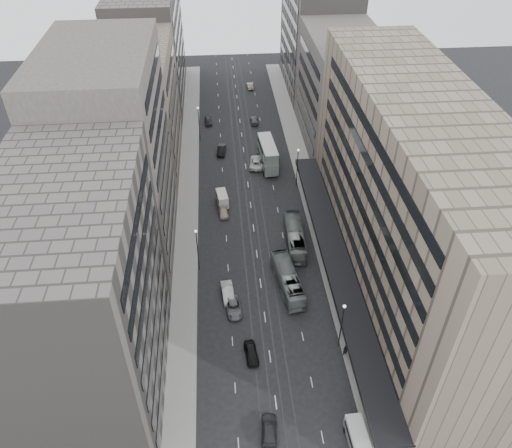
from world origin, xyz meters
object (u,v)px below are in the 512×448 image
object	(u,v)px
bus_far	(295,237)
panel_van	(222,198)
double_decker	(268,154)
bus_near	(288,280)
sedan_0	(251,353)
sedan_1	(228,293)
vw_microbus	(357,437)
sedan_2	(234,307)
pedestrian	(345,350)

from	to	relation	value
bus_far	panel_van	bearing A→B (deg)	-44.04
double_decker	bus_near	bearing A→B (deg)	-94.99
bus_near	bus_far	bearing A→B (deg)	-111.95
double_decker	bus_far	bearing A→B (deg)	-89.60
sedan_0	panel_van	bearing A→B (deg)	88.65
panel_van	sedan_0	xyz separation A→B (m)	(2.83, -35.38, -0.73)
bus_far	sedan_0	xyz separation A→B (m)	(-9.23, -22.73, -0.96)
sedan_1	panel_van	bearing A→B (deg)	84.96
vw_microbus	sedan_2	bearing A→B (deg)	119.19
vw_microbus	sedan_2	world-z (taller)	vw_microbus
vw_microbus	sedan_1	distance (m)	28.49
panel_van	sedan_1	world-z (taller)	panel_van
bus_far	double_decker	bearing A→B (deg)	-83.12
vw_microbus	double_decker	bearing A→B (deg)	91.69
panel_van	sedan_1	distance (m)	23.99
double_decker	panel_van	xyz separation A→B (m)	(-10.02, -12.99, -1.54)
bus_near	sedan_0	bearing A→B (deg)	54.43
sedan_0	bus_far	bearing A→B (deg)	61.98
panel_van	pedestrian	size ratio (longest dim) A/B	2.12
double_decker	sedan_2	world-z (taller)	double_decker
double_decker	sedan_1	bearing A→B (deg)	-109.19
double_decker	vw_microbus	size ratio (longest dim) A/B	2.11
double_decker	sedan_2	xyz separation A→B (m)	(-9.16, -39.89, -2.31)
bus_far	panel_van	size ratio (longest dim) A/B	2.76
bus_near	panel_van	xyz separation A→B (m)	(-9.50, 22.75, -0.20)
vw_microbus	panel_van	distance (m)	50.76
double_decker	pedestrian	world-z (taller)	double_decker
panel_van	sedan_1	size ratio (longest dim) A/B	0.89
bus_near	sedan_0	distance (m)	14.31
vw_microbus	sedan_2	distance (m)	25.59
bus_near	sedan_2	world-z (taller)	bus_near
double_decker	vw_microbus	xyz separation A→B (m)	(4.14, -61.74, -1.53)
double_decker	sedan_2	size ratio (longest dim) A/B	2.14
sedan_1	pedestrian	size ratio (longest dim) A/B	2.37
double_decker	pedestrian	size ratio (longest dim) A/B	5.01
bus_far	sedan_2	xyz separation A→B (m)	(-11.21, -14.25, -1.00)
bus_near	pedestrian	world-z (taller)	bus_near
vw_microbus	sedan_0	world-z (taller)	vw_microbus
panel_van	sedan_0	size ratio (longest dim) A/B	1.05
bus_near	sedan_1	distance (m)	9.52
vw_microbus	pedestrian	distance (m)	12.56
vw_microbus	sedan_0	xyz separation A→B (m)	(-11.33, 13.37, -0.73)
vw_microbus	sedan_1	xyz separation A→B (m)	(-14.06, 24.77, -0.64)
panel_van	sedan_1	bearing A→B (deg)	-97.75
panel_van	sedan_1	xyz separation A→B (m)	(0.09, -23.98, -0.63)
sedan_1	pedestrian	bearing A→B (deg)	-43.74
sedan_2	pedestrian	world-z (taller)	pedestrian
double_decker	sedan_1	world-z (taller)	double_decker
pedestrian	sedan_0	bearing A→B (deg)	-25.77
bus_far	pedestrian	size ratio (longest dim) A/B	5.85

